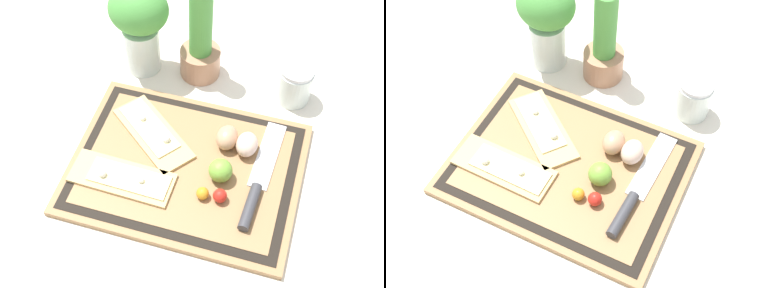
# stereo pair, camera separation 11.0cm
# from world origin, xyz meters

# --- Properties ---
(ground_plane) EXTENTS (6.00, 6.00, 0.00)m
(ground_plane) POSITION_xyz_m (0.00, 0.00, 0.00)
(ground_plane) COLOR silver
(cutting_board) EXTENTS (0.47, 0.36, 0.02)m
(cutting_board) POSITION_xyz_m (0.00, 0.00, 0.01)
(cutting_board) COLOR #997047
(cutting_board) RESTS_ON ground_plane
(pizza_slice_near) EXTENTS (0.21, 0.09, 0.02)m
(pizza_slice_near) POSITION_xyz_m (-0.11, -0.07, 0.02)
(pizza_slice_near) COLOR tan
(pizza_slice_near) RESTS_ON cutting_board
(pizza_slice_far) EXTENTS (0.21, 0.19, 0.02)m
(pizza_slice_far) POSITION_xyz_m (-0.09, 0.06, 0.02)
(pizza_slice_far) COLOR tan
(pizza_slice_far) RESTS_ON cutting_board
(knife) EXTENTS (0.05, 0.27, 0.02)m
(knife) POSITION_xyz_m (0.15, -0.02, 0.03)
(knife) COLOR silver
(knife) RESTS_ON cutting_board
(egg_brown) EXTENTS (0.04, 0.06, 0.04)m
(egg_brown) POSITION_xyz_m (0.07, 0.08, 0.04)
(egg_brown) COLOR tan
(egg_brown) RESTS_ON cutting_board
(egg_pink) EXTENTS (0.04, 0.06, 0.04)m
(egg_pink) POSITION_xyz_m (0.11, 0.07, 0.04)
(egg_pink) COLOR beige
(egg_pink) RESTS_ON cutting_board
(lime) EXTENTS (0.05, 0.05, 0.05)m
(lime) POSITION_xyz_m (0.07, -0.01, 0.04)
(lime) COLOR #70A838
(lime) RESTS_ON cutting_board
(cherry_tomato_red) EXTENTS (0.03, 0.03, 0.03)m
(cherry_tomato_red) POSITION_xyz_m (0.09, -0.06, 0.03)
(cherry_tomato_red) COLOR red
(cherry_tomato_red) RESTS_ON cutting_board
(cherry_tomato_yellow) EXTENTS (0.03, 0.03, 0.03)m
(cherry_tomato_yellow) POSITION_xyz_m (0.05, -0.06, 0.03)
(cherry_tomato_yellow) COLOR orange
(cherry_tomato_yellow) RESTS_ON cutting_board
(herb_pot) EXTENTS (0.09, 0.09, 0.23)m
(herb_pot) POSITION_xyz_m (-0.05, 0.28, 0.08)
(herb_pot) COLOR #AD7A5B
(herb_pot) RESTS_ON ground_plane
(sauce_jar) EXTENTS (0.08, 0.08, 0.09)m
(sauce_jar) POSITION_xyz_m (0.17, 0.26, 0.04)
(sauce_jar) COLOR silver
(sauce_jar) RESTS_ON ground_plane
(herb_glass) EXTENTS (0.13, 0.12, 0.22)m
(herb_glass) POSITION_xyz_m (-0.18, 0.26, 0.13)
(herb_glass) COLOR silver
(herb_glass) RESTS_ON ground_plane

